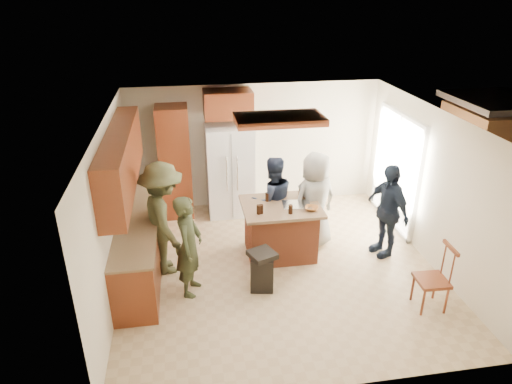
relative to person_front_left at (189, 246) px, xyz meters
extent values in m
plane|color=tan|center=(1.42, 0.40, -0.79)|extent=(5.00, 5.00, 0.00)
plane|color=white|center=(1.42, 0.40, 1.71)|extent=(5.00, 5.00, 0.00)
plane|color=beige|center=(1.42, 2.90, 0.46)|extent=(5.00, 0.00, 5.00)
plane|color=beige|center=(1.42, -2.10, 0.46)|extent=(5.00, 0.00, 5.00)
plane|color=beige|center=(-1.08, 0.40, 0.46)|extent=(0.00, 5.00, 5.00)
plane|color=beige|center=(3.92, 0.40, 0.46)|extent=(0.00, 5.00, 5.00)
cube|color=white|center=(3.90, 1.60, 0.26)|extent=(0.02, 1.60, 2.10)
cube|color=white|center=(3.88, 1.60, 0.26)|extent=(0.08, 1.72, 2.10)
cube|color=maroon|center=(1.42, 0.60, 1.65)|extent=(1.30, 0.70, 0.10)
cube|color=white|center=(1.42, 0.60, 1.59)|extent=(1.10, 0.50, 0.02)
cube|color=olive|center=(5.42, 1.60, -0.84)|extent=(3.00, 3.00, 0.10)
cube|color=#593319|center=(6.12, 2.20, 0.21)|extent=(1.40, 1.60, 2.00)
imported|color=#2F351F|center=(0.00, 0.00, 0.00)|extent=(0.56, 0.67, 1.57)
imported|color=#1C2438|center=(1.46, 1.21, 0.03)|extent=(0.85, 0.60, 1.62)
imported|color=gray|center=(2.17, 1.03, 0.07)|extent=(0.97, 0.79, 1.72)
imported|color=#182030|center=(3.28, 0.56, 0.03)|extent=(0.72, 1.05, 1.63)
imported|color=#404226|center=(-0.36, 0.64, 0.13)|extent=(0.88, 1.30, 1.84)
cube|color=maroon|center=(-0.78, 0.80, -0.35)|extent=(0.60, 3.00, 0.88)
cube|color=#846B4C|center=(-0.78, 0.80, 0.11)|extent=(0.64, 3.00, 0.04)
cube|color=maroon|center=(-0.90, 0.80, 1.09)|extent=(0.35, 3.00, 0.85)
cube|color=maroon|center=(-0.18, 2.60, 0.31)|extent=(0.60, 0.60, 2.20)
cube|color=maroon|center=(0.87, 2.60, 1.41)|extent=(0.90, 0.60, 0.50)
cube|color=white|center=(0.87, 2.52, 0.11)|extent=(0.90, 0.72, 1.80)
cube|color=gray|center=(0.87, 2.16, 0.11)|extent=(0.01, 0.01, 1.71)
cylinder|color=silver|center=(0.77, 2.13, 0.20)|extent=(0.02, 0.02, 0.70)
cylinder|color=silver|center=(0.97, 2.13, 0.20)|extent=(0.02, 0.02, 0.70)
cube|color=#984327|center=(1.53, 0.81, -0.35)|extent=(1.10, 0.85, 0.88)
cube|color=brown|center=(1.53, 0.81, 0.12)|extent=(1.28, 1.03, 0.05)
cube|color=silver|center=(1.78, 0.76, 0.15)|extent=(0.49, 0.39, 0.02)
imported|color=brown|center=(1.98, 0.56, 0.17)|extent=(0.28, 0.28, 0.05)
cylinder|color=black|center=(1.12, 0.56, 0.22)|extent=(0.07, 0.07, 0.15)
cylinder|color=black|center=(1.34, 0.99, 0.22)|extent=(0.07, 0.07, 0.15)
cylinder|color=black|center=(1.92, 1.04, 0.22)|extent=(0.07, 0.07, 0.15)
cylinder|color=black|center=(1.61, 0.49, 0.22)|extent=(0.07, 0.07, 0.15)
cylinder|color=black|center=(1.16, 0.57, 0.22)|extent=(0.07, 0.07, 0.15)
cube|color=black|center=(1.06, -0.09, -0.51)|extent=(0.40, 0.40, 0.55)
cube|color=black|center=(1.06, -0.09, -0.20)|extent=(0.47, 0.47, 0.08)
cube|color=maroon|center=(3.33, -0.92, -0.34)|extent=(0.44, 0.44, 0.05)
cylinder|color=maroon|center=(3.16, -1.08, -0.57)|extent=(0.04, 0.04, 0.44)
cylinder|color=maroon|center=(3.50, -1.09, -0.57)|extent=(0.04, 0.04, 0.44)
cylinder|color=maroon|center=(3.17, -0.74, -0.57)|extent=(0.04, 0.04, 0.44)
cylinder|color=maroon|center=(3.51, -0.75, -0.57)|extent=(0.04, 0.04, 0.44)
cube|color=maroon|center=(3.52, -0.92, 0.18)|extent=(0.06, 0.40, 0.05)
cylinder|color=maroon|center=(3.52, -1.04, -0.07)|extent=(0.02, 0.02, 0.50)
cylinder|color=maroon|center=(3.53, -0.80, -0.07)|extent=(0.02, 0.02, 0.50)
camera|label=1|loc=(0.05, -5.74, 3.47)|focal=32.00mm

